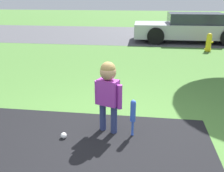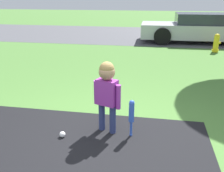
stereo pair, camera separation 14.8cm
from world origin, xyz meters
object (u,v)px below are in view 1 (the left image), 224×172
Objects in this scene: baseball_bat at (133,113)px; parked_car at (190,28)px; child at (108,88)px; sports_ball at (64,135)px; fire_hydrant at (209,42)px.

parked_car is (1.96, 7.94, 0.22)m from baseball_bat.
baseball_bat is 0.12× the size of parked_car.
child is 12.34× the size of sports_ball.
child is 0.23× the size of parked_car.
child is 1.90× the size of baseball_bat.
fire_hydrant is 1.98m from parked_car.
parked_car is at bearing 100.97° from fire_hydrant.
child reaches higher than fire_hydrant.
baseball_bat is 8.18m from parked_car.
baseball_bat is at bearing 75.24° from parked_car.
parked_car is (-0.37, 1.93, 0.26)m from fire_hydrant.
fire_hydrant is at bearing 85.94° from child.
fire_hydrant is at bearing 68.81° from baseball_bat.
parked_car is (2.91, 8.14, 0.53)m from sports_ball.
child is at bearing 72.67° from parked_car.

